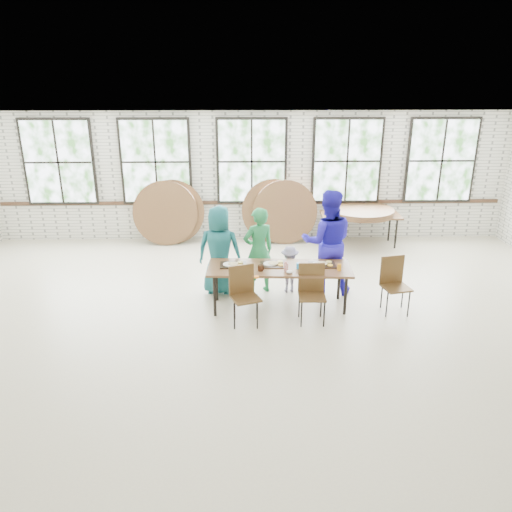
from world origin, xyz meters
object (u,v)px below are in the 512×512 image
at_px(chair_near_left, 244,290).
at_px(storage_table, 360,216).
at_px(chair_near_right, 312,288).
at_px(dining_table, 279,270).

relative_size(chair_near_left, storage_table, 0.52).
relative_size(chair_near_right, storage_table, 0.52).
distance_m(chair_near_right, storage_table, 4.04).
xyz_separation_m(dining_table, chair_near_right, (0.49, -0.46, -0.13)).
bearing_deg(chair_near_left, chair_near_right, -17.82).
bearing_deg(dining_table, chair_near_left, -137.11).
distance_m(chair_near_left, chair_near_right, 1.09).
height_order(dining_table, storage_table, same).
height_order(dining_table, chair_near_left, chair_near_left).
bearing_deg(chair_near_left, storage_table, 33.95).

